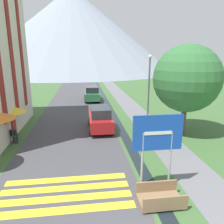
# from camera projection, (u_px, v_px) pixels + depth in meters

# --- Properties ---
(ground_plane) EXTENTS (160.00, 160.00, 0.00)m
(ground_plane) POSITION_uv_depth(u_px,v_px,m) (98.00, 105.00, 25.03)
(ground_plane) COLOR #3D6033
(road) EXTENTS (6.40, 60.00, 0.01)m
(road) POSITION_uv_depth(u_px,v_px,m) (78.00, 92.00, 34.30)
(road) COLOR #424247
(road) RESTS_ON ground_plane
(footpath) EXTENTS (2.20, 60.00, 0.01)m
(footpath) POSITION_uv_depth(u_px,v_px,m) (116.00, 91.00, 35.08)
(footpath) COLOR slate
(footpath) RESTS_ON ground_plane
(drainage_channel) EXTENTS (0.60, 60.00, 0.00)m
(drainage_channel) POSITION_uv_depth(u_px,v_px,m) (101.00, 91.00, 34.77)
(drainage_channel) COLOR black
(drainage_channel) RESTS_ON ground_plane
(crosswalk_marking) EXTENTS (5.44, 2.54, 0.01)m
(crosswalk_marking) POSITION_uv_depth(u_px,v_px,m) (65.00, 193.00, 9.09)
(crosswalk_marking) COLOR yellow
(crosswalk_marking) RESTS_ON ground_plane
(mountain_distant) EXTENTS (67.77, 67.77, 27.08)m
(mountain_distant) POSITION_uv_depth(u_px,v_px,m) (73.00, 31.00, 74.10)
(mountain_distant) COLOR gray
(mountain_distant) RESTS_ON ground_plane
(road_sign) EXTENTS (2.10, 0.11, 3.28)m
(road_sign) POSITION_uv_depth(u_px,v_px,m) (158.00, 140.00, 8.95)
(road_sign) COLOR #9E9EA3
(road_sign) RESTS_ON ground_plane
(footbridge) EXTENTS (1.70, 1.10, 0.65)m
(footbridge) POSITION_uv_depth(u_px,v_px,m) (160.00, 198.00, 8.42)
(footbridge) COLOR #846647
(footbridge) RESTS_ON ground_plane
(parked_car_near) EXTENTS (1.75, 3.83, 1.82)m
(parked_car_near) POSITION_uv_depth(u_px,v_px,m) (100.00, 119.00, 16.55)
(parked_car_near) COLOR #A31919
(parked_car_near) RESTS_ON ground_plane
(parked_car_far) EXTENTS (1.89, 4.58, 1.82)m
(parked_car_far) POSITION_uv_depth(u_px,v_px,m) (92.00, 93.00, 27.38)
(parked_car_far) COLOR #28663D
(parked_car_far) RESTS_ON ground_plane
(cafe_chair_far_right) EXTENTS (0.40, 0.40, 0.85)m
(cafe_chair_far_right) POSITION_uv_depth(u_px,v_px,m) (13.00, 134.00, 14.45)
(cafe_chair_far_right) COLOR black
(cafe_chair_far_right) RESTS_ON ground_plane
(cafe_umbrella_rear_yellow) EXTENTS (2.33, 2.33, 2.14)m
(cafe_umbrella_rear_yellow) POSITION_uv_depth(u_px,v_px,m) (9.00, 109.00, 15.32)
(cafe_umbrella_rear_yellow) COLOR #B7B2A8
(cafe_umbrella_rear_yellow) RESTS_ON ground_plane
(person_standing_terrace) EXTENTS (0.32, 0.32, 1.82)m
(person_standing_terrace) POSITION_uv_depth(u_px,v_px,m) (14.00, 128.00, 14.01)
(person_standing_terrace) COLOR #282833
(person_standing_terrace) RESTS_ON ground_plane
(streetlamp) EXTENTS (0.28, 0.28, 5.61)m
(streetlamp) POSITION_uv_depth(u_px,v_px,m) (149.00, 85.00, 17.01)
(streetlamp) COLOR #515156
(streetlamp) RESTS_ON ground_plane
(tree_by_path) EXTENTS (4.67, 4.67, 6.35)m
(tree_by_path) POSITION_uv_depth(u_px,v_px,m) (187.00, 79.00, 15.05)
(tree_by_path) COLOR brown
(tree_by_path) RESTS_ON ground_plane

